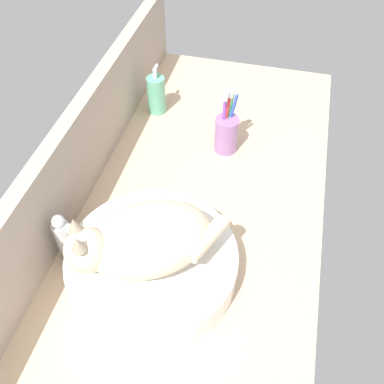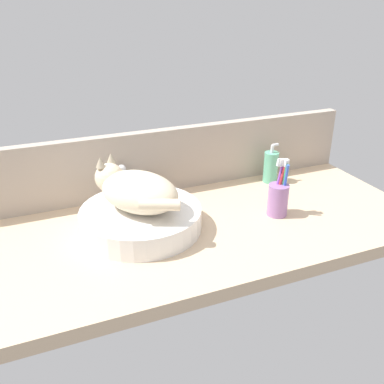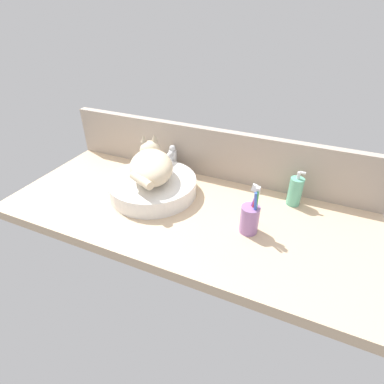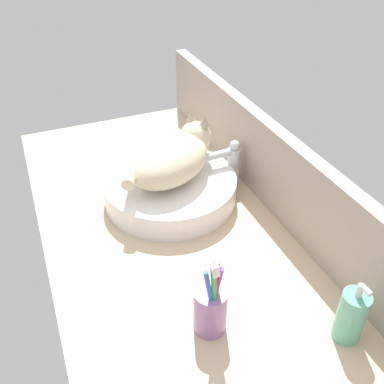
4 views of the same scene
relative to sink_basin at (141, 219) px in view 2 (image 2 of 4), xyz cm
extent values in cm
cube|color=#D1B28E|center=(16.75, -4.60, -5.38)|extent=(139.75, 60.91, 4.00)
cube|color=#AD9E8E|center=(16.75, 24.06, 7.71)|extent=(139.75, 3.60, 22.19)
cylinder|color=white|center=(0.00, 0.00, 0.00)|extent=(35.76, 35.76, 6.77)
ellipsoid|color=beige|center=(0.00, 0.00, 8.88)|extent=(27.71, 30.21, 11.00)
sphere|color=beige|center=(-6.33, 10.05, 10.38)|extent=(8.80, 8.80, 8.80)
cone|color=tan|center=(-8.72, 9.72, 15.78)|extent=(2.80, 2.80, 3.20)
cone|color=tan|center=(-5.00, 12.07, 15.78)|extent=(2.80, 2.80, 3.20)
cylinder|color=beige|center=(2.43, -11.03, 9.38)|extent=(11.37, 7.31, 3.20)
cylinder|color=silver|center=(-0.45, 19.26, 2.12)|extent=(3.60, 3.60, 11.00)
cylinder|color=silver|center=(-0.33, 14.26, 7.02)|extent=(2.43, 10.05, 2.20)
sphere|color=silver|center=(-0.45, 19.26, 8.82)|extent=(2.80, 2.80, 2.80)
cylinder|color=#60B793|center=(54.18, 15.69, 2.34)|extent=(5.27, 5.27, 11.45)
cylinder|color=silver|center=(54.18, 15.69, 9.47)|extent=(1.20, 1.20, 2.80)
cylinder|color=silver|center=(55.38, 15.69, 10.87)|extent=(2.20, 1.00, 1.00)
cylinder|color=#996BA8|center=(42.37, -7.55, 1.72)|extent=(6.40, 6.40, 10.20)
cylinder|color=#D13838|center=(42.82, -6.89, 5.52)|extent=(3.29, 2.51, 16.97)
cube|color=white|center=(42.82, -6.89, 14.02)|extent=(1.54, 1.02, 2.61)
cylinder|color=purple|center=(42.24, -6.59, 5.52)|extent=(4.25, 1.36, 16.86)
cube|color=white|center=(42.24, -6.59, 14.02)|extent=(1.65, 0.86, 2.61)
cylinder|color=green|center=(43.94, -7.44, 5.52)|extent=(1.00, 2.30, 17.02)
cube|color=white|center=(43.94, -7.44, 14.02)|extent=(1.21, 1.00, 2.46)
cylinder|color=blue|center=(43.98, -8.02, 5.52)|extent=(1.66, 3.50, 16.96)
cube|color=white|center=(43.98, -8.02, 14.02)|extent=(1.31, 1.16, 2.55)
camera|label=1|loc=(-45.35, -19.82, 77.13)|focal=40.00mm
camera|label=2|loc=(-28.46, -108.34, 61.01)|focal=40.00mm
camera|label=3|loc=(56.93, -88.83, 65.13)|focal=28.00mm
camera|label=4|loc=(89.14, -30.81, 67.70)|focal=40.00mm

